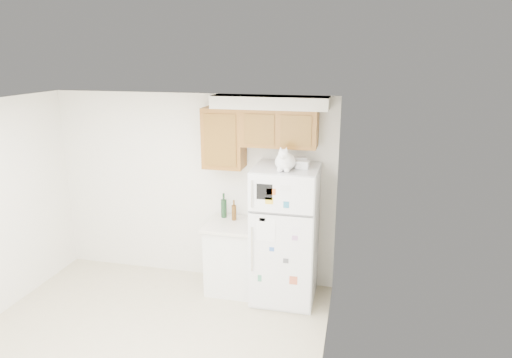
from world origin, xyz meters
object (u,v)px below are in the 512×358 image
(refrigerator, at_px, (285,235))
(storage_box_back, at_px, (299,161))
(bottle_amber, at_px, (234,210))
(base_counter, at_px, (233,256))
(storage_box_front, at_px, (302,165))
(bottle_green, at_px, (224,205))
(cat, at_px, (285,161))

(refrigerator, relative_size, storage_box_back, 9.44)
(refrigerator, height_order, bottle_amber, refrigerator)
(base_counter, xyz_separation_m, storage_box_front, (0.88, -0.09, 1.28))
(refrigerator, bearing_deg, bottle_green, 163.90)
(cat, distance_m, bottle_amber, 1.08)
(storage_box_back, xyz_separation_m, bottle_amber, (-0.82, 0.06, -0.70))
(refrigerator, distance_m, cat, 0.97)
(storage_box_back, relative_size, bottle_amber, 0.67)
(cat, bearing_deg, bottle_green, 155.34)
(refrigerator, xyz_separation_m, storage_box_front, (0.19, -0.02, 0.89))
(cat, bearing_deg, base_counter, 162.35)
(bottle_amber, bearing_deg, cat, -24.91)
(base_counter, height_order, storage_box_back, storage_box_back)
(refrigerator, height_order, base_counter, refrigerator)
(base_counter, relative_size, bottle_amber, 3.44)
(storage_box_front, relative_size, bottle_amber, 0.56)
(base_counter, relative_size, storage_box_front, 6.13)
(storage_box_back, xyz_separation_m, bottle_green, (-0.98, 0.12, -0.67))
(cat, height_order, bottle_green, cat)
(storage_box_back, height_order, bottle_green, storage_box_back)
(storage_box_back, bearing_deg, base_counter, 171.09)
(storage_box_back, height_order, bottle_amber, storage_box_back)
(cat, xyz_separation_m, bottle_green, (-0.86, 0.39, -0.73))
(storage_box_front, bearing_deg, storage_box_back, 117.67)
(base_counter, height_order, storage_box_front, storage_box_front)
(refrigerator, bearing_deg, bottle_amber, 165.67)
(bottle_green, bearing_deg, cat, -24.66)
(refrigerator, height_order, storage_box_back, storage_box_back)
(base_counter, relative_size, cat, 2.19)
(refrigerator, height_order, cat, cat)
(base_counter, bearing_deg, storage_box_back, 3.29)
(cat, height_order, bottle_amber, cat)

